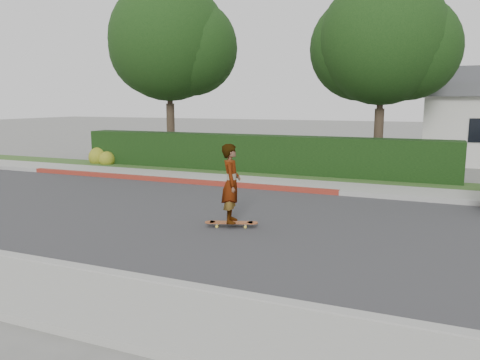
{
  "coord_description": "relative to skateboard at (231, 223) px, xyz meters",
  "views": [
    {
      "loc": [
        3.6,
        -9.78,
        2.79
      ],
      "look_at": [
        -0.53,
        0.01,
        1.0
      ],
      "focal_mm": 35.0,
      "sensor_mm": 36.0,
      "label": 1
    }
  ],
  "objects": [
    {
      "name": "skateboard",
      "position": [
        0.0,
        0.0,
        0.0
      ],
      "size": [
        1.2,
        0.62,
        0.11
      ],
      "rotation": [
        0.0,
        0.0,
        0.35
      ],
      "color": "gold",
      "rests_on": "ground"
    },
    {
      "name": "sidewalk_near",
      "position": [
        0.53,
        -4.51,
        -0.04
      ],
      "size": [
        60.0,
        1.6,
        0.12
      ],
      "primitive_type": "cube",
      "color": "gray",
      "rests_on": "ground"
    },
    {
      "name": "tree_left",
      "position": [
        -6.99,
        9.18,
        5.16
      ],
      "size": [
        5.99,
        5.21,
        8.0
      ],
      "color": "#33261C",
      "rests_on": "ground"
    },
    {
      "name": "sidewalk_far",
      "position": [
        0.53,
        5.49,
        -0.04
      ],
      "size": [
        60.0,
        1.6,
        0.12
      ],
      "primitive_type": "cube",
      "color": "gray",
      "rests_on": "ground"
    },
    {
      "name": "skateboarder",
      "position": [
        0.0,
        0.0,
        0.9
      ],
      "size": [
        0.62,
        0.75,
        1.76
      ],
      "primitive_type": "imported",
      "rotation": [
        0.0,
        0.0,
        1.92
      ],
      "color": "white",
      "rests_on": "skateboard"
    },
    {
      "name": "tree_center",
      "position": [
        2.01,
        9.68,
        4.8
      ],
      "size": [
        5.66,
        4.84,
        7.44
      ],
      "color": "#33261C",
      "rests_on": "ground"
    },
    {
      "name": "curb_red_section",
      "position": [
        -4.47,
        4.59,
        -0.03
      ],
      "size": [
        12.0,
        0.21,
        0.15
      ],
      "primitive_type": "cube",
      "color": "maroon",
      "rests_on": "ground"
    },
    {
      "name": "ground",
      "position": [
        0.53,
        0.49,
        -0.1
      ],
      "size": [
        120.0,
        120.0,
        0.0
      ],
      "primitive_type": "plane",
      "color": "slate",
      "rests_on": "ground"
    },
    {
      "name": "flowering_shrub",
      "position": [
        -9.48,
        7.23,
        0.23
      ],
      "size": [
        1.4,
        1.0,
        0.9
      ],
      "color": "#2D4C19",
      "rests_on": "ground"
    },
    {
      "name": "road",
      "position": [
        0.53,
        0.49,
        -0.1
      ],
      "size": [
        60.0,
        8.0,
        0.01
      ],
      "primitive_type": "cube",
      "color": "#2D2D30",
      "rests_on": "ground"
    },
    {
      "name": "curb_far",
      "position": [
        0.53,
        4.59,
        -0.03
      ],
      "size": [
        60.0,
        0.2,
        0.15
      ],
      "primitive_type": "cube",
      "color": "#9E9E99",
      "rests_on": "ground"
    },
    {
      "name": "planting_strip",
      "position": [
        0.53,
        7.09,
        -0.05
      ],
      "size": [
        60.0,
        1.6,
        0.1
      ],
      "primitive_type": "cube",
      "color": "#2D4C1E",
      "rests_on": "ground"
    },
    {
      "name": "hedge",
      "position": [
        -2.47,
        7.69,
        0.65
      ],
      "size": [
        15.0,
        1.0,
        1.5
      ],
      "primitive_type": "cube",
      "color": "black",
      "rests_on": "ground"
    },
    {
      "name": "curb_near",
      "position": [
        0.53,
        -3.61,
        -0.03
      ],
      "size": [
        60.0,
        0.2,
        0.15
      ],
      "primitive_type": "cube",
      "color": "#9E9E99",
      "rests_on": "ground"
    }
  ]
}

